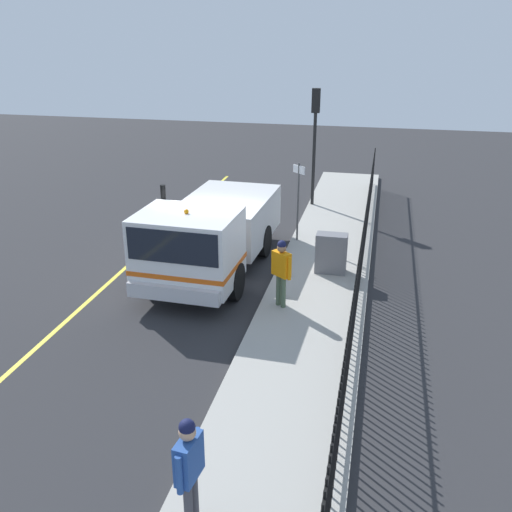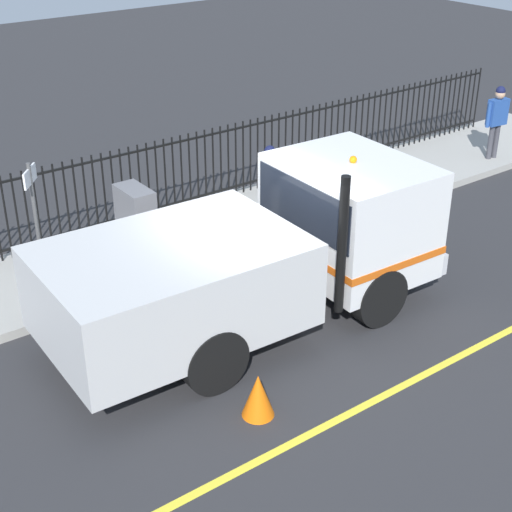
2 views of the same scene
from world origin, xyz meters
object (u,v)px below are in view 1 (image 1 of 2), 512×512
street_sign (298,193)px  pedestrian_distant (189,462)px  traffic_light_near (315,124)px  traffic_cone (169,240)px  utility_cabinet (331,253)px  work_truck (209,232)px  worker_standing (281,266)px

street_sign → pedestrian_distant: bearing=-88.4°
traffic_light_near → traffic_cone: (-3.77, -5.27, -2.86)m
utility_cabinet → traffic_light_near: bearing=101.9°
pedestrian_distant → utility_cabinet: pedestrian_distant is taller
utility_cabinet → street_sign: 2.80m
work_truck → traffic_cone: (-1.82, 1.62, -0.95)m
pedestrian_distant → utility_cabinet: 9.03m
work_truck → pedestrian_distant: work_truck is taller
worker_standing → traffic_cone: size_ratio=2.73×
traffic_light_near → utility_cabinet: traffic_light_near is taller
pedestrian_distant → street_sign: size_ratio=0.70×
worker_standing → pedestrian_distant: pedestrian_distant is taller
worker_standing → street_sign: bearing=-49.7°
work_truck → worker_standing: 2.89m
pedestrian_distant → street_sign: street_sign is taller
worker_standing → street_sign: 4.64m
traffic_cone → street_sign: bearing=18.1°
traffic_light_near → utility_cabinet: bearing=98.9°
work_truck → utility_cabinet: 3.38m
worker_standing → pedestrian_distant: 6.65m
traffic_light_near → traffic_cone: traffic_light_near is taller
worker_standing → traffic_cone: (-4.13, 3.35, -0.88)m
pedestrian_distant → traffic_cone: 10.86m
pedestrian_distant → work_truck: bearing=22.4°
utility_cabinet → traffic_cone: size_ratio=1.78×
worker_standing → utility_cabinet: bearing=-76.3°
utility_cabinet → street_sign: bearing=119.3°
traffic_cone → pedestrian_distant: bearing=-67.5°
pedestrian_distant → street_sign: bearing=8.5°
traffic_cone → street_sign: (3.82, 1.25, 1.38)m
work_truck → worker_standing: bearing=145.3°
pedestrian_distant → traffic_light_near: traffic_light_near is taller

